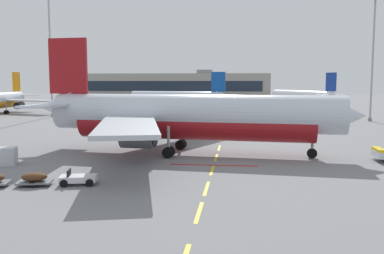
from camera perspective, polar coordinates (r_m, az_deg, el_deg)
The scene contains 9 objects.
apron_paint_markings at distance 52.17m, azimuth 3.92°, elevation -2.12°, with size 8.00×94.30×0.01m.
airliner_foreground at distance 43.65m, azimuth -0.52°, elevation 1.48°, with size 34.82×34.47×12.20m.
airliner_mid_left at distance 107.38m, azimuth -1.99°, elevation 3.88°, with size 27.77×27.10×9.82m.
airliner_far_center at distance 123.34m, azimuth 14.75°, elevation 3.97°, with size 24.34×25.97×9.78m.
baggage_train at distance 32.82m, azimuth -20.47°, elevation -6.55°, with size 8.71×3.30×1.14m.
uld_cargo_container at distance 41.63m, azimuth -23.77°, elevation -3.66°, with size 1.98×1.95×1.60m.
apron_light_mast_near at distance 95.43m, azimuth -18.72°, elevation 12.23°, with size 1.80×1.80×29.69m.
apron_light_mast_far at distance 87.00m, azimuth 23.33°, elevation 10.35°, with size 1.80×1.80×23.25m.
terminal_satellite at distance 170.03m, azimuth -1.89°, elevation 5.44°, with size 71.64×25.48×12.06m.
Camera 1 is at (20.28, -15.42, 7.56)m, focal length 39.43 mm.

